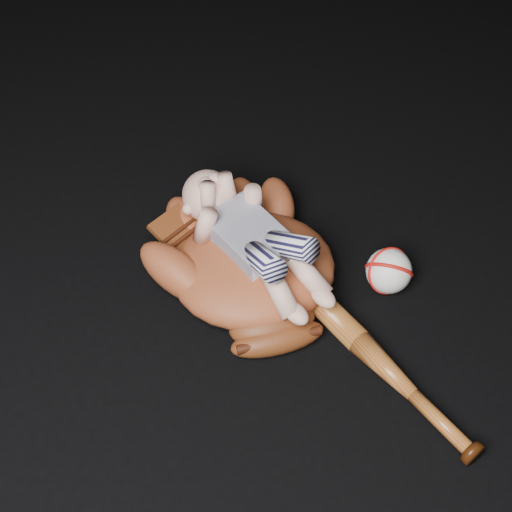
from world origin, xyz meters
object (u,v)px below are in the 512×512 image
at_px(baseball_bat, 370,353).
at_px(baseball, 389,271).
at_px(newborn_baby, 258,240).
at_px(baseball_glove, 253,263).

xyz_separation_m(baseball_bat, baseball, (0.11, 0.13, 0.02)).
xyz_separation_m(newborn_baby, baseball_bat, (0.11, -0.22, -0.10)).
bearing_deg(baseball_bat, baseball, 50.79).
relative_size(baseball_bat, baseball, 5.81).
height_order(newborn_baby, baseball_bat, newborn_baby).
distance_m(baseball_glove, newborn_baby, 0.06).
bearing_deg(baseball_glove, newborn_baby, 3.34).
xyz_separation_m(baseball_glove, baseball_bat, (0.11, -0.22, -0.04)).
bearing_deg(baseball, baseball_glove, 157.28).
bearing_deg(baseball, baseball_bat, -129.21).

